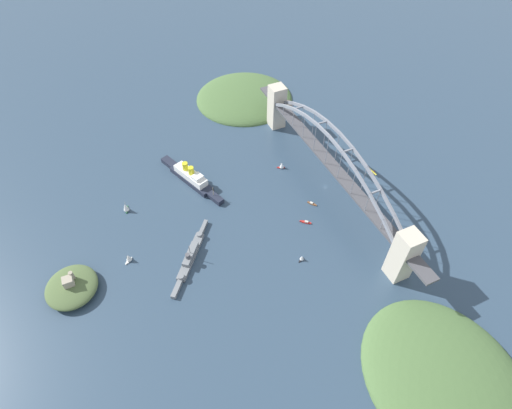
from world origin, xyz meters
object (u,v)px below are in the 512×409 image
small_boat_5 (306,222)px  seaplane_taxiing_near_bridge (372,173)px  small_boat_0 (128,258)px  harbor_arch_bridge (329,165)px  naval_cruiser (190,256)px  small_boat_3 (312,203)px  small_boat_1 (302,258)px  small_boat_4 (282,165)px  fort_island_mid_harbor (72,287)px  ocean_liner (191,177)px  small_boat_2 (126,207)px

small_boat_5 → seaplane_taxiing_near_bridge: bearing=-72.7°
small_boat_0 → harbor_arch_bridge: bearing=-87.7°
naval_cruiser → small_boat_3: size_ratio=7.53×
small_boat_3 → small_boat_1: bearing=142.7°
small_boat_3 → small_boat_4: small_boat_4 is taller
small_boat_1 → small_boat_4: small_boat_4 is taller
fort_island_mid_harbor → small_boat_5: bearing=-94.3°
ocean_liner → small_boat_1: (-135.43, -57.75, -3.07)m
naval_cruiser → small_boat_4: size_ratio=8.09×
harbor_arch_bridge → seaplane_taxiing_near_bridge: 61.87m
fort_island_mid_harbor → small_boat_2: (70.11, -59.62, 0.19)m
harbor_arch_bridge → small_boat_5: harbor_arch_bridge is taller
harbor_arch_bridge → seaplane_taxiing_near_bridge: bearing=-94.2°
fort_island_mid_harbor → small_boat_2: fort_island_mid_harbor is taller
small_boat_0 → small_boat_5: (-26.37, -163.44, -3.39)m
ocean_liner → small_boat_4: ocean_liner is taller
fort_island_mid_harbor → small_boat_4: bearing=-74.5°
seaplane_taxiing_near_bridge → small_boat_1: bearing=118.6°
naval_cruiser → small_boat_3: (12.67, -130.70, -2.34)m
naval_cruiser → small_boat_5: naval_cruiser is taller
naval_cruiser → small_boat_3: 131.33m
ocean_liner → seaplane_taxiing_near_bridge: ocean_liner is taller
small_boat_0 → small_boat_2: (59.70, -10.55, 1.19)m
small_boat_2 → small_boat_5: (-86.06, -152.89, -4.57)m
harbor_arch_bridge → seaplane_taxiing_near_bridge: size_ratio=24.78×
harbor_arch_bridge → ocean_liner: size_ratio=3.27×
seaplane_taxiing_near_bridge → small_boat_5: bearing=107.3°
naval_cruiser → seaplane_taxiing_near_bridge: 212.36m
small_boat_2 → small_boat_3: 183.21m
harbor_arch_bridge → small_boat_3: size_ratio=32.52×
ocean_liner → small_boat_2: size_ratio=7.81×
small_boat_2 → harbor_arch_bridge: bearing=-104.8°
fort_island_mid_harbor → small_boat_3: 230.00m
ocean_liner → small_boat_5: 129.02m
fort_island_mid_harbor → small_boat_4: (62.88, -226.54, -1.34)m
harbor_arch_bridge → small_boat_5: (-34.51, 42.55, -28.75)m
harbor_arch_bridge → small_boat_0: bearing=92.3°
seaplane_taxiing_near_bridge → small_boat_3: 81.11m
harbor_arch_bridge → small_boat_5: 61.87m
small_boat_1 → small_boat_5: small_boat_1 is taller
small_boat_5 → ocean_liner: bearing=39.5°
naval_cruiser → seaplane_taxiing_near_bridge: bearing=-83.4°
fort_island_mid_harbor → naval_cruiser: bearing=-95.7°
ocean_liner → small_boat_4: 98.23m
small_boat_2 → small_boat_4: bearing=-92.5°
small_boat_3 → small_boat_4: 60.26m
ocean_liner → fort_island_mid_harbor: bearing=122.6°
harbor_arch_bridge → small_boat_5: bearing=129.0°
harbor_arch_bridge → ocean_liner: bearing=62.4°
small_boat_0 → small_boat_1: bearing=-114.1°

